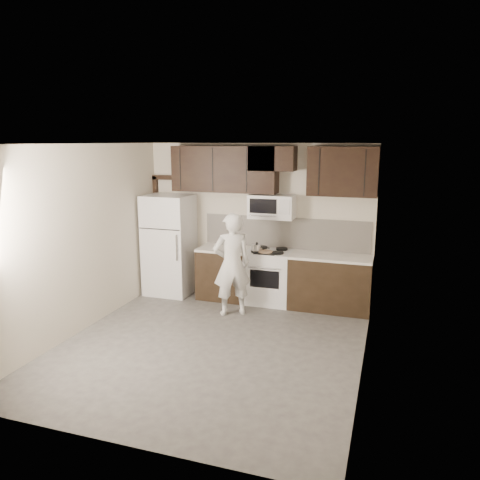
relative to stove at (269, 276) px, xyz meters
The scene contains 14 objects.
floor 2.02m from the stove, 98.80° to the right, with size 4.50×4.50×0.00m, color #494644.
back_wall 0.99m from the stove, 133.94° to the left, with size 4.00×4.00×0.00m, color beige.
ceiling 2.98m from the stove, 98.80° to the right, with size 4.50×4.50×0.00m, color white.
counter_run 0.30m from the stove, ahead, with size 2.95×0.64×0.91m.
stove is the anchor object (origin of this frame).
backsplash 0.80m from the stove, 56.25° to the left, with size 2.90×0.02×0.54m, color beige.
upper_cabinets 1.83m from the stove, 124.04° to the left, with size 3.48×0.35×0.78m.
microwave 1.20m from the stove, 90.10° to the left, with size 0.76×0.42×0.40m.
refrigerator 1.90m from the stove, behind, with size 0.80×0.76×1.80m.
door_trim 2.37m from the stove, behind, with size 0.50×0.08×2.12m.
saucepan 0.57m from the stove, 140.09° to the right, with size 0.32×0.18×0.17m.
baking_tray 0.49m from the stove, 96.52° to the right, with size 0.36×0.27×0.02m, color black.
pizza 0.51m from the stove, 96.52° to the right, with size 0.24×0.24×0.02m, color #D1B18C.
person 0.92m from the stove, 119.94° to the right, with size 0.60×0.40×1.65m, color silver.
Camera 1 is at (2.22, -5.53, 2.74)m, focal length 35.00 mm.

